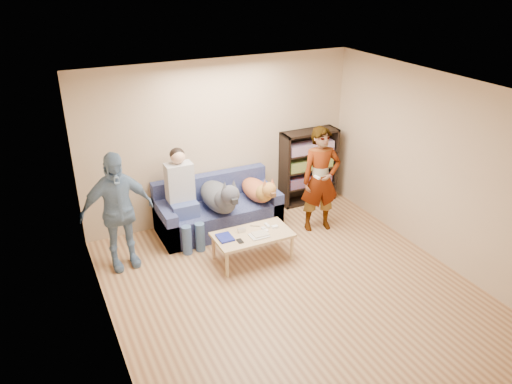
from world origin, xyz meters
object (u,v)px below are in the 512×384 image
person_standing_right (321,180)px  notebook_blue (225,237)px  person_seated (182,193)px  person_standing_left (117,211)px  camera_silver (241,230)px  dog_tan (259,190)px  sofa (217,212)px  dog_gray (220,197)px  coffee_table (253,237)px  bookshelf (308,165)px

person_standing_right → notebook_blue: size_ratio=6.45×
notebook_blue → person_seated: size_ratio=0.18×
person_standing_left → person_seated: person_standing_left is taller
camera_silver → dog_tan: size_ratio=0.10×
camera_silver → sofa: sofa is taller
camera_silver → dog_tan: dog_tan is taller
sofa → dog_tan: size_ratio=1.67×
dog_gray → coffee_table: dog_gray is taller
sofa → dog_gray: (-0.04, -0.26, 0.38)m
notebook_blue → sofa: size_ratio=0.14×
bookshelf → camera_silver: bearing=-146.3°
person_standing_left → coffee_table: person_standing_left is taller
person_standing_right → dog_tan: person_standing_right is taller
notebook_blue → dog_gray: size_ratio=0.20×
sofa → bookshelf: 1.86m
person_seated → sofa: bearing=12.1°
person_standing_left → camera_silver: (1.58, -0.54, -0.40)m
person_seated → dog_gray: 0.58m
person_seated → dog_tan: 1.24m
sofa → dog_gray: dog_gray is taller
person_standing_right → camera_silver: person_standing_right is taller
person_seated → bookshelf: (2.39, 0.36, -0.09)m
person_standing_left → bookshelf: 3.47m
camera_silver → coffee_table: (0.12, -0.12, -0.07)m
dog_gray → camera_silver: bearing=-88.2°
dog_tan → person_standing_right: bearing=-31.9°
camera_silver → person_seated: person_seated is taller
person_seated → person_standing_left: bearing=-162.6°
person_standing_left → sofa: 1.76m
dog_tan → coffee_table: dog_tan is taller
camera_silver → coffee_table: bearing=-45.0°
bookshelf → person_standing_left: bearing=-168.8°
person_standing_right → sofa: person_standing_right is taller
person_standing_left → dog_gray: person_standing_left is taller
notebook_blue → person_seated: person_seated is taller
camera_silver → dog_gray: dog_gray is taller
person_seated → dog_gray: person_seated is taller
sofa → dog_tan: (0.63, -0.20, 0.33)m
dog_tan → coffee_table: 1.07m
camera_silver → sofa: 0.99m
person_seated → bookshelf: 2.42m
person_standing_right → person_seated: size_ratio=1.14×
dog_tan → bookshelf: bearing=20.4°
person_seated → bookshelf: person_seated is taller
person_standing_left → dog_tan: 2.26m
person_standing_left → bookshelf: size_ratio=1.30×
person_standing_left → dog_gray: 1.58m
person_standing_right → dog_tan: bearing=160.1°
person_standing_right → coffee_table: size_ratio=1.52×
bookshelf → notebook_blue: bearing=-148.5°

